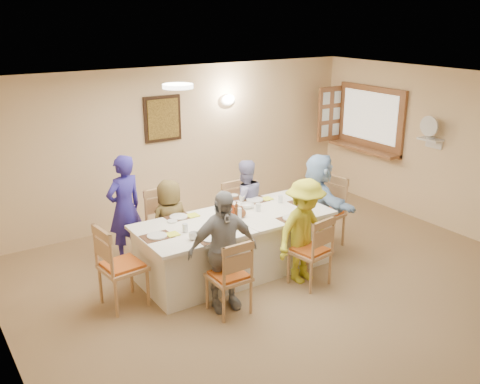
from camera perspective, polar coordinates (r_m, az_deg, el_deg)
ground at (r=6.54m, az=8.40°, el=-11.78°), size 7.00×7.00×0.00m
room_walls at (r=5.92m, az=9.08°, el=0.97°), size 7.00×7.00×7.00m
wall_picture at (r=8.54m, az=-8.25°, el=7.74°), size 0.62×0.05×0.72m
wall_sconce at (r=9.05m, az=-1.27°, el=9.82°), size 0.26×0.09×0.18m
ceiling_light at (r=6.37m, az=-6.65°, el=11.15°), size 0.36×0.36×0.05m
serving_hatch at (r=9.78m, az=13.75°, el=7.59°), size 0.06×1.50×1.15m
hatch_sill at (r=9.81m, az=13.03°, el=4.52°), size 0.30×1.50×0.05m
shutter_door at (r=10.13m, az=9.60°, el=8.23°), size 0.55×0.04×1.00m
fan_shelf at (r=8.89m, az=19.65°, el=5.30°), size 0.22×0.36×0.03m
desk_fan at (r=8.84m, az=19.64°, el=6.22°), size 0.30×0.30×0.28m
dining_table at (r=7.06m, az=-0.53°, el=-5.68°), size 2.58×1.09×0.76m
chair_back_left at (r=7.39m, az=-7.83°, el=-3.68°), size 0.48×0.48×1.00m
chair_back_right at (r=7.95m, az=-0.01°, el=-2.24°), size 0.44×0.44×0.91m
chair_front_left at (r=6.13m, az=-1.22°, el=-8.83°), size 0.44×0.44×0.92m
chair_front_right at (r=6.77m, az=7.47°, el=-6.14°), size 0.52×0.52×0.94m
chair_left_end at (r=6.38m, az=-12.43°, el=-7.61°), size 0.54×0.54×1.02m
chair_right_end at (r=7.89m, az=8.99°, el=-2.15°), size 0.57×0.57×1.04m
diner_back_left at (r=7.26m, az=-7.45°, el=-3.28°), size 0.68×0.53×1.20m
diner_back_right at (r=7.79m, az=0.48°, el=-1.17°), size 0.78×0.68×1.29m
diner_front_left at (r=6.11m, az=-1.83°, el=-6.27°), size 0.95×0.61×1.43m
diner_front_right at (r=6.77m, az=6.89°, el=-4.16°), size 1.02×0.76×1.36m
diner_right_end at (r=7.74m, az=8.35°, el=-1.03°), size 1.43×0.79×1.42m
caregiver at (r=7.44m, az=-12.21°, el=-1.72°), size 0.72×0.63×1.50m
placemat_fl at (r=6.29m, az=-3.08°, el=-5.04°), size 0.33×0.25×0.01m
plate_fl at (r=6.29m, az=-3.08°, el=-4.96°), size 0.24×0.24×0.02m
napkin_fl at (r=6.33m, az=-1.44°, el=-4.79°), size 0.13×0.13×0.01m
placemat_fr at (r=6.92m, az=5.54°, el=-2.84°), size 0.34×0.25×0.01m
plate_fr at (r=6.92m, az=5.54°, el=-2.76°), size 0.24×0.24×0.01m
napkin_fr at (r=6.99m, az=6.95°, el=-2.61°), size 0.14×0.14×0.01m
placemat_bl at (r=6.98m, az=-6.57°, el=-2.70°), size 0.33×0.24×0.01m
plate_bl at (r=6.97m, az=-6.57°, el=-2.62°), size 0.23×0.23×0.01m
napkin_bl at (r=7.01m, az=-5.07°, el=-2.48°), size 0.15×0.15×0.01m
placemat_br at (r=7.55m, az=1.57°, el=-0.90°), size 0.36×0.27×0.01m
plate_br at (r=7.55m, az=1.57°, el=-0.83°), size 0.24×0.24×0.02m
napkin_br at (r=7.61m, az=2.90°, el=-0.70°), size 0.15×0.15×0.01m
placemat_le at (r=6.43m, az=-8.84°, el=-4.71°), size 0.36×0.27×0.01m
plate_le at (r=6.43m, az=-8.85°, el=-4.63°), size 0.24×0.24×0.01m
napkin_le at (r=6.45m, az=-7.21°, el=-4.48°), size 0.15×0.15×0.01m
placemat_re at (r=7.54m, az=6.65°, el=-1.06°), size 0.34×0.25×0.01m
plate_re at (r=7.53m, az=6.65°, el=-0.99°), size 0.25×0.25×0.02m
napkin_re at (r=7.61m, az=7.93°, el=-0.86°), size 0.15×0.15×0.01m
teacup_a at (r=6.29m, az=-4.97°, el=-4.69°), size 0.14×0.14×0.09m
teacup_b at (r=7.51m, az=0.21°, el=-0.70°), size 0.15×0.15×0.08m
bowl_a at (r=6.59m, az=-0.93°, el=-3.69°), size 0.34×0.34×0.05m
bowl_b at (r=7.26m, az=0.78°, el=-1.49°), size 0.30×0.30×0.06m
condiment_ketchup at (r=6.89m, az=-0.96°, el=-1.77°), size 0.13×0.13×0.25m
condiment_brown at (r=6.95m, az=-0.38°, el=-1.77°), size 0.11×0.11×0.20m
condiment_malt at (r=6.92m, az=0.18°, el=-2.10°), size 0.16×0.16×0.15m
drinking_glass at (r=6.86m, az=-1.82°, el=-2.49°), size 0.07×0.07×0.10m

